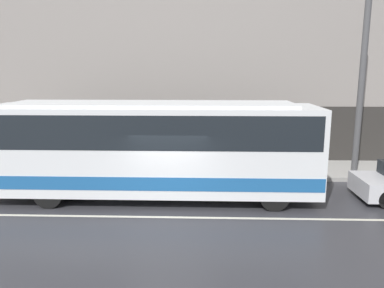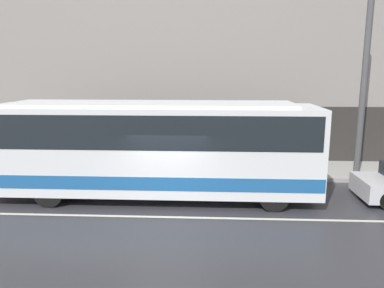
{
  "view_description": "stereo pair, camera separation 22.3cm",
  "coord_description": "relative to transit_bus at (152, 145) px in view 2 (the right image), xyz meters",
  "views": [
    {
      "loc": [
        1.15,
        -10.97,
        4.52
      ],
      "look_at": [
        0.71,
        1.85,
        1.97
      ],
      "focal_mm": 35.0,
      "sensor_mm": 36.0,
      "label": 1
    },
    {
      "loc": [
        1.37,
        -10.96,
        4.52
      ],
      "look_at": [
        0.71,
        1.85,
        1.97
      ],
      "focal_mm": 35.0,
      "sensor_mm": 36.0,
      "label": 2
    }
  ],
  "objects": [
    {
      "name": "ground_plane",
      "position": [
        0.69,
        -1.85,
        -1.93
      ],
      "size": [
        60.0,
        60.0,
        0.0
      ],
      "primitive_type": "plane",
      "color": "#333338"
    },
    {
      "name": "sidewalk",
      "position": [
        0.69,
        3.7,
        -1.84
      ],
      "size": [
        60.0,
        3.1,
        0.17
      ],
      "color": "#A09E99",
      "rests_on": "ground_plane"
    },
    {
      "name": "building_facade",
      "position": [
        0.69,
        5.39,
        4.81
      ],
      "size": [
        60.0,
        0.35,
        13.91
      ],
      "color": "gray",
      "rests_on": "ground_plane"
    },
    {
      "name": "lane_stripe",
      "position": [
        0.69,
        -1.85,
        -1.92
      ],
      "size": [
        54.0,
        0.14,
        0.01
      ],
      "color": "beige",
      "rests_on": "ground_plane"
    },
    {
      "name": "transit_bus",
      "position": [
        0.0,
        0.0,
        0.0
      ],
      "size": [
        11.46,
        2.61,
        3.42
      ],
      "color": "white",
      "rests_on": "ground_plane"
    },
    {
      "name": "utility_pole_near",
      "position": [
        8.21,
        2.79,
        2.0
      ],
      "size": [
        0.25,
        0.25,
        7.52
      ],
      "color": "#4C4C4F",
      "rests_on": "sidewalk"
    },
    {
      "name": "pedestrian_waiting",
      "position": [
        -1.0,
        4.75,
        -0.96
      ],
      "size": [
        0.36,
        0.36,
        1.71
      ],
      "color": "#333338",
      "rests_on": "sidewalk"
    }
  ]
}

